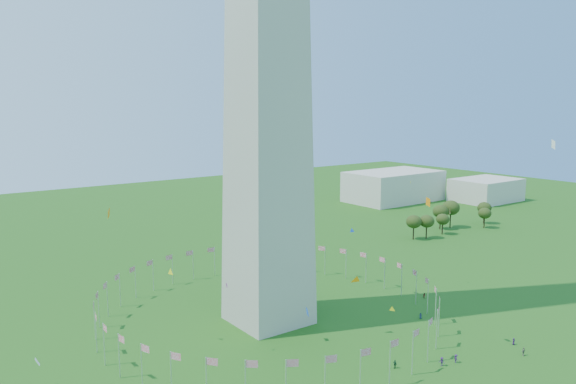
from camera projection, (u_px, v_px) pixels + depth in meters
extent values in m
cylinder|color=silver|center=(385.00, 273.00, 159.34)|extent=(0.24, 0.24, 9.00)
cylinder|color=silver|center=(366.00, 268.00, 164.51)|extent=(0.24, 0.24, 9.00)
cylinder|color=silver|center=(346.00, 264.00, 168.82)|extent=(0.24, 0.24, 9.00)
cylinder|color=silver|center=(325.00, 261.00, 172.13)|extent=(0.24, 0.24, 9.00)
cylinder|color=silver|center=(303.00, 259.00, 174.34)|extent=(0.24, 0.24, 9.00)
cylinder|color=silver|center=(281.00, 258.00, 175.38)|extent=(0.24, 0.24, 9.00)
cylinder|color=silver|center=(259.00, 258.00, 175.23)|extent=(0.24, 0.24, 9.00)
cylinder|color=silver|center=(237.00, 259.00, 173.88)|extent=(0.24, 0.24, 9.00)
cylinder|color=silver|center=(215.00, 261.00, 171.38)|extent=(0.24, 0.24, 9.00)
cylinder|color=silver|center=(193.00, 265.00, 167.81)|extent=(0.24, 0.24, 9.00)
cylinder|color=silver|center=(173.00, 269.00, 163.26)|extent=(0.24, 0.24, 9.00)
cylinder|color=silver|center=(153.00, 275.00, 157.89)|extent=(0.24, 0.24, 9.00)
cylinder|color=silver|center=(135.00, 282.00, 151.85)|extent=(0.24, 0.24, 9.00)
cylinder|color=silver|center=(120.00, 290.00, 145.33)|extent=(0.24, 0.24, 9.00)
cylinder|color=silver|center=(107.00, 299.00, 138.53)|extent=(0.24, 0.24, 9.00)
cylinder|color=silver|center=(99.00, 309.00, 131.64)|extent=(0.24, 0.24, 9.00)
cylinder|color=silver|center=(95.00, 321.00, 124.89)|extent=(0.24, 0.24, 9.00)
cylinder|color=silver|center=(96.00, 332.00, 118.47)|extent=(0.24, 0.24, 9.00)
cylinder|color=silver|center=(104.00, 344.00, 112.59)|extent=(0.24, 0.24, 9.00)
cylinder|color=silver|center=(119.00, 356.00, 107.41)|extent=(0.24, 0.24, 9.00)
cylinder|color=silver|center=(142.00, 367.00, 103.11)|extent=(0.24, 0.24, 9.00)
cylinder|color=silver|center=(171.00, 375.00, 99.80)|extent=(0.24, 0.24, 9.00)
cylinder|color=silver|center=(206.00, 381.00, 97.59)|extent=(0.24, 0.24, 9.00)
cylinder|color=silver|center=(286.00, 384.00, 96.70)|extent=(0.24, 0.24, 9.00)
cylinder|color=silver|center=(325.00, 380.00, 98.05)|extent=(0.24, 0.24, 9.00)
cylinder|color=silver|center=(360.00, 373.00, 100.55)|extent=(0.24, 0.24, 9.00)
cylinder|color=silver|center=(390.00, 364.00, 104.12)|extent=(0.24, 0.24, 9.00)
cylinder|color=silver|center=(413.00, 353.00, 108.66)|extent=(0.24, 0.24, 9.00)
cylinder|color=silver|center=(428.00, 341.00, 114.04)|extent=(0.24, 0.24, 9.00)
cylinder|color=silver|center=(437.00, 329.00, 120.08)|extent=(0.24, 0.24, 9.00)
cylinder|color=silver|center=(439.00, 318.00, 126.60)|extent=(0.24, 0.24, 9.00)
cylinder|color=silver|center=(436.00, 307.00, 133.40)|extent=(0.24, 0.24, 9.00)
cylinder|color=silver|center=(428.00, 297.00, 140.29)|extent=(0.24, 0.24, 9.00)
cylinder|color=silver|center=(416.00, 288.00, 147.04)|extent=(0.24, 0.24, 9.00)
cylinder|color=silver|center=(402.00, 280.00, 153.46)|extent=(0.24, 0.24, 9.00)
cube|color=beige|center=(393.00, 186.00, 302.68)|extent=(50.00, 30.00, 16.00)
cube|color=beige|center=(486.00, 190.00, 302.49)|extent=(35.00, 25.00, 12.00)
imported|color=#331745|center=(442.00, 362.00, 112.88)|extent=(1.14, 1.40, 1.89)
imported|color=#173B27|center=(395.00, 364.00, 111.95)|extent=(0.68, 1.06, 1.76)
imported|color=gray|center=(524.00, 352.00, 117.52)|extent=(1.08, 0.68, 1.83)
imported|color=#331746|center=(514.00, 341.00, 122.90)|extent=(0.82, 0.64, 1.51)
imported|color=maroon|center=(424.00, 295.00, 152.12)|extent=(0.82, 0.91, 1.53)
imported|color=#321849|center=(456.00, 359.00, 114.33)|extent=(0.97, 1.29, 1.77)
imported|color=#1F2948|center=(421.00, 316.00, 137.72)|extent=(0.85, 0.88, 1.50)
plane|color=orange|center=(356.00, 280.00, 125.64)|extent=(2.20, 1.80, 2.44)
plane|color=white|center=(553.00, 144.00, 119.95)|extent=(1.74, 1.61, 2.31)
plane|color=orange|center=(109.00, 213.00, 77.43)|extent=(1.00, 1.43, 1.71)
plane|color=yellow|center=(171.00, 272.00, 120.87)|extent=(0.54, 1.72, 1.80)
plane|color=#CC2699|center=(227.00, 285.00, 115.76)|extent=(0.74, 0.88, 1.11)
plane|color=orange|center=(428.00, 202.00, 115.31)|extent=(1.90, 1.08, 2.14)
plane|color=yellow|center=(410.00, 182.00, 156.21)|extent=(0.81, 0.76, 1.08)
plane|color=yellow|center=(392.00, 309.00, 130.34)|extent=(0.92, 1.20, 1.37)
plane|color=blue|center=(307.00, 312.00, 123.40)|extent=(1.53, 1.74, 2.03)
plane|color=white|center=(37.00, 362.00, 103.94)|extent=(1.57, 1.68, 1.57)
plane|color=blue|center=(352.00, 231.00, 136.93)|extent=(1.18, 0.66, 1.06)
plane|color=orange|center=(450.00, 212.00, 137.33)|extent=(1.70, 0.75, 1.82)
ellipsoid|color=#364C19|center=(414.00, 228.00, 216.93)|extent=(6.03, 6.03, 9.42)
ellipsoid|color=#364C19|center=(427.00, 227.00, 218.74)|extent=(5.84, 5.84, 9.12)
ellipsoid|color=#364C19|center=(442.00, 224.00, 225.57)|extent=(5.30, 5.30, 8.28)
ellipsoid|color=#364C19|center=(440.00, 217.00, 234.26)|extent=(6.52, 6.52, 10.19)
ellipsoid|color=#364C19|center=(451.00, 214.00, 237.44)|extent=(7.36, 7.36, 11.49)
ellipsoid|color=#364C19|center=(484.00, 218.00, 236.84)|extent=(5.45, 5.45, 8.52)
ellipsoid|color=#364C19|center=(484.00, 213.00, 245.45)|extent=(6.01, 6.01, 9.39)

